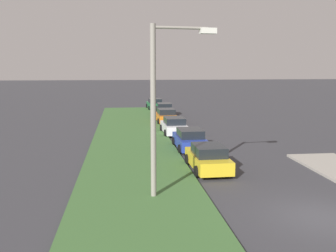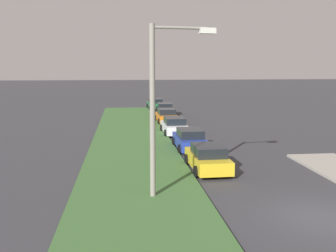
% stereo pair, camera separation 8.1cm
% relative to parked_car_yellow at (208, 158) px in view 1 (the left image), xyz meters
% --- Properties ---
extents(ground, '(300.00, 300.00, 0.00)m').
position_rel_parked_car_yellow_xyz_m(ground, '(-7.24, -2.90, -0.72)').
color(ground, '#38383D').
extents(grass_median, '(60.00, 6.00, 0.12)m').
position_rel_parked_car_yellow_xyz_m(grass_median, '(2.76, 4.00, -0.66)').
color(grass_median, '#3D6633').
rests_on(grass_median, ground).
extents(parked_car_yellow, '(4.33, 2.08, 1.47)m').
position_rel_parked_car_yellow_xyz_m(parked_car_yellow, '(0.00, 0.00, 0.00)').
color(parked_car_yellow, gold).
rests_on(parked_car_yellow, ground).
extents(parked_car_blue, '(4.33, 2.07, 1.47)m').
position_rel_parked_car_yellow_xyz_m(parked_car_blue, '(5.57, 0.05, 0.00)').
color(parked_car_blue, '#23389E').
rests_on(parked_car_blue, ground).
extents(parked_car_white, '(4.35, 2.11, 1.47)m').
position_rel_parked_car_yellow_xyz_m(parked_car_white, '(11.80, 0.31, 0.00)').
color(parked_car_white, silver).
rests_on(parked_car_white, ground).
extents(parked_car_orange, '(4.36, 2.14, 1.47)m').
position_rel_parked_car_yellow_xyz_m(parked_car_orange, '(18.59, 0.25, 0.00)').
color(parked_car_orange, orange).
rests_on(parked_car_orange, ground).
extents(parked_car_black, '(4.36, 2.13, 1.47)m').
position_rel_parked_car_yellow_xyz_m(parked_car_black, '(24.57, -0.24, 0.00)').
color(parked_car_black, black).
rests_on(parked_car_black, ground).
extents(parked_car_green, '(4.38, 2.18, 1.47)m').
position_rel_parked_car_yellow_xyz_m(parked_car_green, '(31.14, 0.30, 0.00)').
color(parked_car_green, '#1E6B38').
rests_on(parked_car_green, ground).
extents(streetlight, '(0.62, 2.87, 7.50)m').
position_rel_parked_car_yellow_xyz_m(streetlight, '(-4.18, 3.02, 3.67)').
color(streetlight, gray).
rests_on(streetlight, ground).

